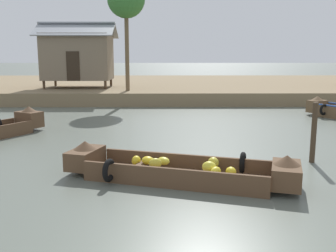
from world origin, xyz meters
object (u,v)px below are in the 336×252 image
Objects in this scene: palm_tree_near at (126,0)px; mooring_post at (314,133)px; banana_boat at (178,169)px; stilt_house_mid_left at (78,56)px.

palm_tree_near is 15.28m from mooring_post.
mooring_post is at bearing -64.84° from palm_tree_near.
banana_boat is 3.35× the size of mooring_post.
palm_tree_near is (3.41, -2.34, 3.15)m from stilt_house_mid_left.
mooring_post is at bearing 21.78° from banana_boat.
mooring_post is at bearing -58.19° from stilt_house_mid_left.
palm_tree_near is at bearing -34.44° from stilt_house_mid_left.
palm_tree_near is 3.98× the size of mooring_post.
palm_tree_near reaches higher than stilt_house_mid_left.
palm_tree_near is at bearing 99.82° from banana_boat.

